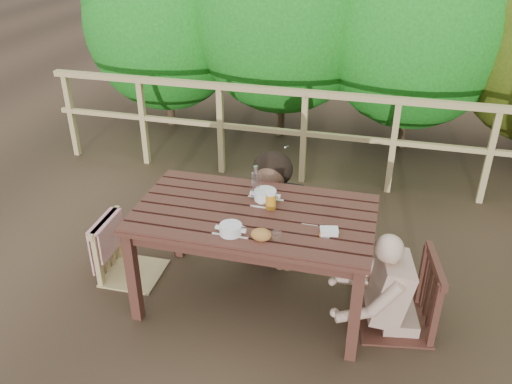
% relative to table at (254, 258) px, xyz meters
% --- Properties ---
extents(ground, '(60.00, 60.00, 0.00)m').
position_rel_table_xyz_m(ground, '(0.00, 0.00, -0.38)').
color(ground, '#473423').
rests_on(ground, ground).
extents(table, '(1.64, 0.93, 0.76)m').
position_rel_table_xyz_m(table, '(0.00, 0.00, 0.00)').
color(table, '#3F2018').
rests_on(table, ground).
extents(chair_left, '(0.46, 0.46, 0.91)m').
position_rel_table_xyz_m(chair_left, '(-1.01, 0.06, 0.08)').
color(chair_left, tan).
rests_on(chair_left, ground).
extents(chair_far, '(0.44, 0.44, 0.84)m').
position_rel_table_xyz_m(chair_far, '(-0.00, 0.78, 0.04)').
color(chair_far, '#3F2018').
rests_on(chair_far, ground).
extents(chair_right, '(0.59, 0.59, 1.02)m').
position_rel_table_xyz_m(chair_right, '(1.02, 0.01, 0.13)').
color(chair_right, '#3F2018').
rests_on(chair_right, ground).
extents(woman, '(0.62, 0.74, 1.44)m').
position_rel_table_xyz_m(woman, '(-0.00, 0.80, 0.34)').
color(woman, black).
rests_on(woman, ground).
extents(diner_right, '(0.67, 0.58, 1.20)m').
position_rel_table_xyz_m(diner_right, '(1.05, 0.01, 0.22)').
color(diner_right, tan).
rests_on(diner_right, ground).
extents(railing, '(5.60, 0.10, 1.01)m').
position_rel_table_xyz_m(railing, '(0.00, 2.00, 0.12)').
color(railing, tan).
rests_on(railing, ground).
extents(soup_near, '(0.24, 0.24, 0.08)m').
position_rel_table_xyz_m(soup_near, '(-0.07, -0.31, 0.42)').
color(soup_near, white).
rests_on(soup_near, table).
extents(soup_far, '(0.27, 0.27, 0.09)m').
position_rel_table_xyz_m(soup_far, '(0.03, 0.18, 0.42)').
color(soup_far, silver).
rests_on(soup_far, table).
extents(bread_roll, '(0.14, 0.10, 0.08)m').
position_rel_table_xyz_m(bread_roll, '(0.13, -0.31, 0.42)').
color(bread_roll, '#A26E2C').
rests_on(bread_roll, table).
extents(beer_glass, '(0.08, 0.08, 0.15)m').
position_rel_table_xyz_m(beer_glass, '(0.10, 0.07, 0.45)').
color(beer_glass, orange).
rests_on(beer_glass, table).
extents(bottle, '(0.06, 0.06, 0.27)m').
position_rel_table_xyz_m(bottle, '(-0.04, 0.18, 0.51)').
color(bottle, white).
rests_on(bottle, table).
extents(tumbler, '(0.06, 0.06, 0.07)m').
position_rel_table_xyz_m(tumbler, '(0.22, -0.29, 0.42)').
color(tumbler, white).
rests_on(tumbler, table).
extents(butter_tub, '(0.13, 0.11, 0.05)m').
position_rel_table_xyz_m(butter_tub, '(0.53, -0.15, 0.41)').
color(butter_tub, silver).
rests_on(butter_tub, table).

